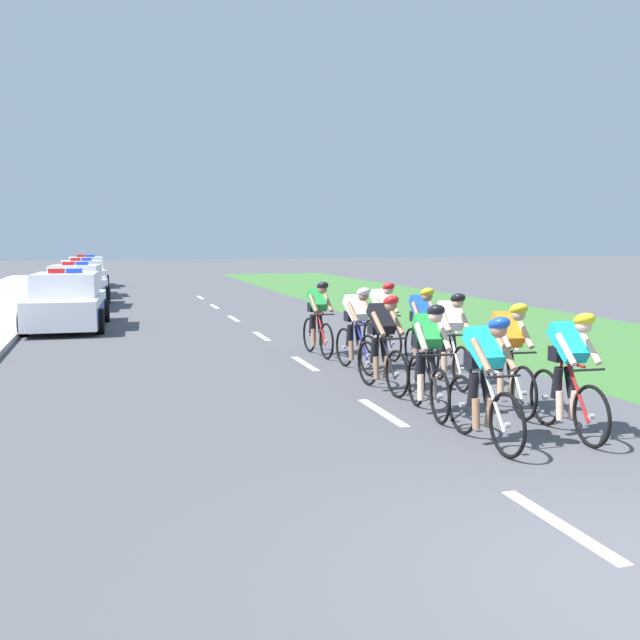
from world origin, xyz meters
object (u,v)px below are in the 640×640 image
object	(u,v)px
cyclist_second	(569,372)
police_car_second	(77,288)
police_car_furthest	(86,273)
cyclist_seventh	(357,328)
cyclist_third	(428,357)
cyclist_ninth	(318,317)
cyclist_fifth	(383,342)
cyclist_tenth	(382,319)
police_car_nearest	(67,303)
cyclist_sixth	(451,338)
cyclist_eighth	(422,328)
police_car_third	(82,280)
cyclist_fourth	(508,355)
cyclist_lead	(485,378)

from	to	relation	value
cyclist_second	police_car_second	size ratio (longest dim) A/B	0.38
police_car_furthest	cyclist_seventh	bearing A→B (deg)	-78.17
cyclist_third	cyclist_ninth	bearing A→B (deg)	90.38
cyclist_second	cyclist_fifth	distance (m)	3.22
cyclist_seventh	police_car_second	distance (m)	15.02
cyclist_fifth	cyclist_seventh	xyz separation A→B (m)	(0.19, 1.73, 0.00)
cyclist_ninth	cyclist_tenth	distance (m)	1.31
cyclist_third	police_car_nearest	size ratio (longest dim) A/B	0.38
cyclist_fifth	cyclist_sixth	bearing A→B (deg)	4.15
cyclist_sixth	cyclist_eighth	xyz separation A→B (m)	(0.07, 1.27, 0.00)
cyclist_sixth	police_car_second	bearing A→B (deg)	112.00
cyclist_ninth	police_car_furthest	size ratio (longest dim) A/B	0.38
cyclist_fifth	cyclist_sixth	distance (m)	1.21
police_car_third	cyclist_fourth	bearing A→B (deg)	-74.39
cyclist_fourth	police_car_furthest	bearing A→B (deg)	102.33
cyclist_lead	cyclist_fifth	distance (m)	3.05
cyclist_fourth	cyclist_sixth	bearing A→B (deg)	88.66
cyclist_second	police_car_furthest	distance (m)	30.75
cyclist_second	cyclist_eighth	xyz separation A→B (m)	(0.08, 4.34, 0.00)
cyclist_eighth	cyclist_tenth	distance (m)	1.59
cyclist_ninth	cyclist_seventh	bearing A→B (deg)	-84.33
police_car_second	police_car_furthest	distance (m)	11.33
cyclist_fourth	cyclist_fifth	distance (m)	2.07
cyclist_fifth	cyclist_eighth	distance (m)	1.87
cyclist_ninth	cyclist_third	bearing A→B (deg)	-89.62
cyclist_third	police_car_second	bearing A→B (deg)	106.62
cyclist_fourth	cyclist_third	bearing A→B (deg)	172.17
cyclist_fourth	police_car_furthest	size ratio (longest dim) A/B	0.38
police_car_nearest	cyclist_fifth	bearing A→B (deg)	-62.14
cyclist_seventh	cyclist_third	bearing A→B (deg)	-92.59
cyclist_second	cyclist_ninth	world-z (taller)	same
cyclist_third	cyclist_seventh	size ratio (longest dim) A/B	1.00
cyclist_ninth	police_car_second	xyz separation A→B (m)	(-5.14, 12.21, -0.11)
cyclist_sixth	cyclist_seventh	distance (m)	1.94
cyclist_sixth	cyclist_tenth	size ratio (longest dim) A/B	1.00
cyclist_second	cyclist_fourth	size ratio (longest dim) A/B	1.00
cyclist_second	cyclist_seventh	distance (m)	4.83
cyclist_second	cyclist_tenth	xyz separation A→B (m)	(-0.05, 5.93, 0.00)
police_car_second	police_car_third	xyz separation A→B (m)	(0.00, 5.05, 0.00)
cyclist_second	police_car_nearest	bearing A→B (deg)	116.54
cyclist_seventh	police_car_nearest	size ratio (longest dim) A/B	0.38
cyclist_second	cyclist_eighth	world-z (taller)	same
cyclist_lead	cyclist_third	size ratio (longest dim) A/B	1.00
cyclist_ninth	police_car_third	size ratio (longest dim) A/B	0.38
cyclist_fifth	cyclist_sixth	size ratio (longest dim) A/B	1.00
cyclist_lead	cyclist_tenth	distance (m)	6.10
police_car_third	police_car_furthest	distance (m)	6.28
cyclist_lead	cyclist_sixth	size ratio (longest dim) A/B	1.00
cyclist_seventh	cyclist_ninth	world-z (taller)	same
cyclist_second	cyclist_third	bearing A→B (deg)	129.02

